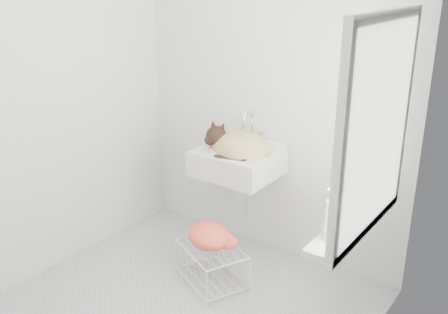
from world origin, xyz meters
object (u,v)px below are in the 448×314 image
Objects in this scene: bottle_c at (364,208)px; bottle_a at (332,239)px; bottle_b at (346,225)px; cat at (238,146)px; wire_rack at (212,264)px; sink at (238,150)px.

bottle_a is at bearing -90.00° from bottle_c.
cat is at bearing 150.55° from bottle_b.
wire_rack is at bearing 159.85° from bottle_a.
cat is 1.14m from bottle_c.
bottle_b is at bearing -90.00° from bottle_c.
bottle_c is (0.00, 0.42, 0.00)m from bottle_a.
bottle_a is at bearing -20.15° from wire_rack.
wire_rack is at bearing -82.01° from cat.
bottle_c is (0.00, 0.24, 0.00)m from bottle_b.
bottle_b is (1.01, -0.20, 0.70)m from wire_rack.
cat reaches higher than sink.
bottle_a is 1.61× the size of bottle_c.
bottle_a is at bearing -37.17° from cat.
bottle_b is 1.16× the size of bottle_c.
sink is 3.39× the size of bottle_b.
wire_rack is at bearing 168.74° from bottle_b.
sink is 3.91× the size of bottle_c.
sink is 1.25× the size of cat.
cat is 2.70× the size of bottle_b.
wire_rack is at bearing -79.45° from sink.
bottle_c is at bearing 90.00° from bottle_a.
wire_rack is 2.00× the size of bottle_a.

